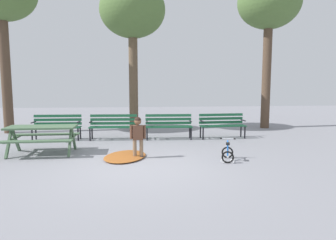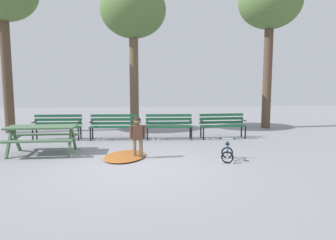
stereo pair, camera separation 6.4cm
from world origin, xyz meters
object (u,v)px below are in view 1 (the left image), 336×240
(park_bench_far_left, at_px, (57,125))
(child_standing, at_px, (138,134))
(park_bench_far_right, at_px, (222,124))
(park_bench_right, at_px, (169,124))
(kids_bicycle, at_px, (228,153))
(park_bench_left, at_px, (113,125))
(picnic_table, at_px, (42,132))

(park_bench_far_left, bearing_deg, child_standing, -46.45)
(park_bench_far_right, bearing_deg, park_bench_right, -179.34)
(child_standing, bearing_deg, kids_bicycle, -11.95)
(park_bench_far_right, bearing_deg, child_standing, -137.59)
(park_bench_right, bearing_deg, kids_bicycle, -69.75)
(park_bench_far_left, distance_m, kids_bicycle, 6.00)
(park_bench_left, xyz_separation_m, kids_bicycle, (3.06, -3.25, -0.31))
(park_bench_left, bearing_deg, park_bench_right, -3.11)
(park_bench_left, bearing_deg, park_bench_far_right, -1.23)
(picnic_table, height_order, kids_bicycle, picnic_table)
(park_bench_right, height_order, child_standing, child_standing)
(park_bench_far_right, xyz_separation_m, child_standing, (-2.95, -2.70, 0.12))
(kids_bicycle, bearing_deg, child_standing, 168.05)
(park_bench_far_right, bearing_deg, picnic_table, -160.76)
(kids_bicycle, bearing_deg, park_bench_far_right, 77.00)
(park_bench_far_left, bearing_deg, picnic_table, -86.26)
(picnic_table, relative_size, park_bench_far_left, 1.13)
(park_bench_left, bearing_deg, child_standing, -73.23)
(picnic_table, xyz_separation_m, park_bench_right, (3.66, 1.92, -0.08))
(park_bench_far_right, bearing_deg, park_bench_far_left, 178.15)
(park_bench_far_right, height_order, kids_bicycle, park_bench_far_right)
(picnic_table, height_order, park_bench_left, park_bench_left)
(child_standing, xyz_separation_m, kids_bicycle, (2.22, -0.47, -0.43))
(child_standing, bearing_deg, picnic_table, 163.72)
(park_bench_far_left, distance_m, park_bench_far_right, 5.70)
(park_bench_right, height_order, park_bench_far_right, same)
(picnic_table, height_order, child_standing, child_standing)
(park_bench_right, bearing_deg, child_standing, -111.63)
(park_bench_far_left, relative_size, park_bench_left, 0.99)
(picnic_table, xyz_separation_m, park_bench_far_left, (-0.14, 2.12, -0.08))
(child_standing, relative_size, kids_bicycle, 1.73)
(park_bench_right, xyz_separation_m, kids_bicycle, (1.16, -3.15, -0.31))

